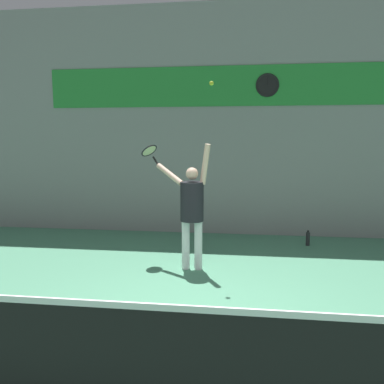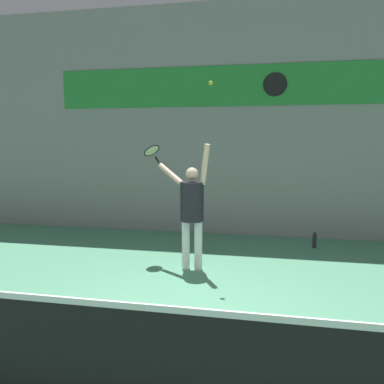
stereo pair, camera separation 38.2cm
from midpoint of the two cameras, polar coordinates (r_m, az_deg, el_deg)
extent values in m
plane|color=#4C8C6B|center=(4.37, 0.58, -20.88)|extent=(18.00, 18.00, 0.00)
cube|color=gray|center=(8.34, 6.27, 10.62)|extent=(18.00, 0.10, 5.00)
cube|color=#288C38|center=(8.35, 6.32, 15.78)|extent=(7.48, 0.02, 0.85)
cylinder|color=black|center=(8.31, 13.89, 15.64)|extent=(0.45, 0.02, 0.45)
torus|color=black|center=(8.31, 13.89, 15.64)|extent=(0.49, 0.04, 0.49)
cube|color=black|center=(8.31, 13.91, 16.18)|extent=(0.02, 0.01, 0.18)
cube|color=black|center=(3.02, -4.39, -25.23)|extent=(6.52, 0.01, 0.91)
cube|color=white|center=(2.79, -4.49, -17.04)|extent=(6.52, 0.02, 0.05)
cylinder|color=white|center=(6.18, 0.84, -8.04)|extent=(0.13, 0.13, 0.81)
cylinder|color=white|center=(6.15, 2.76, -8.13)|extent=(0.13, 0.13, 0.81)
cylinder|color=black|center=(6.00, 1.82, -1.46)|extent=(0.38, 0.38, 0.63)
sphere|color=beige|center=(5.94, 1.84, 2.82)|extent=(0.20, 0.20, 0.20)
cylinder|color=beige|center=(5.87, 3.85, 4.23)|extent=(0.21, 0.19, 0.65)
cylinder|color=beige|center=(6.20, -1.50, 2.74)|extent=(0.54, 0.46, 0.34)
cylinder|color=black|center=(6.46, -3.53, 4.73)|extent=(0.15, 0.11, 0.16)
torus|color=black|center=(6.57, -4.50, 6.31)|extent=(0.36, 0.38, 0.22)
cylinder|color=beige|center=(6.57, -4.50, 6.31)|extent=(0.30, 0.32, 0.17)
sphere|color=#CCDB2D|center=(5.80, 4.84, 16.22)|extent=(0.06, 0.06, 0.06)
cylinder|color=#262628|center=(7.85, 19.51, -7.06)|extent=(0.08, 0.08, 0.27)
cylinder|color=black|center=(7.81, 19.56, -5.97)|extent=(0.04, 0.04, 0.04)
camera|label=1|loc=(0.19, -88.17, 0.26)|focal=35.00mm
camera|label=2|loc=(0.19, 91.83, -0.26)|focal=35.00mm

